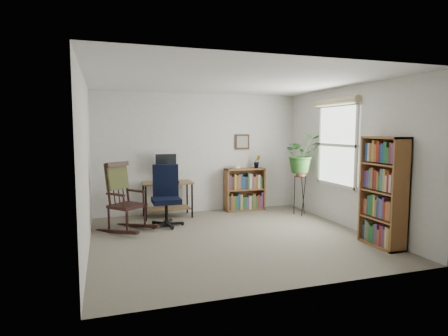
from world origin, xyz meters
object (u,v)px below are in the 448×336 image
object	(u,v)px
office_chair	(166,196)
low_bookshelf	(245,189)
tall_bookshelf	(383,192)
rocking_chair	(127,196)
desk	(168,200)

from	to	relation	value
office_chair	low_bookshelf	xyz separation A→B (m)	(1.77, 0.82, -0.10)
low_bookshelf	office_chair	bearing A→B (deg)	-155.19
tall_bookshelf	office_chair	bearing A→B (deg)	143.38
tall_bookshelf	low_bookshelf	bearing A→B (deg)	109.32
low_bookshelf	tall_bookshelf	distance (m)	3.07
rocking_chair	tall_bookshelf	distance (m)	3.96
office_chair	tall_bookshelf	xyz separation A→B (m)	(2.78, -2.06, 0.25)
office_chair	rocking_chair	distance (m)	0.68
low_bookshelf	tall_bookshelf	bearing A→B (deg)	-70.68
low_bookshelf	rocking_chair	bearing A→B (deg)	-159.24
desk	tall_bookshelf	bearing A→B (deg)	-46.25
office_chair	rocking_chair	world-z (taller)	rocking_chair
low_bookshelf	tall_bookshelf	xyz separation A→B (m)	(1.01, -2.88, 0.35)
office_chair	tall_bookshelf	world-z (taller)	tall_bookshelf
desk	rocking_chair	size ratio (longest dim) A/B	0.81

